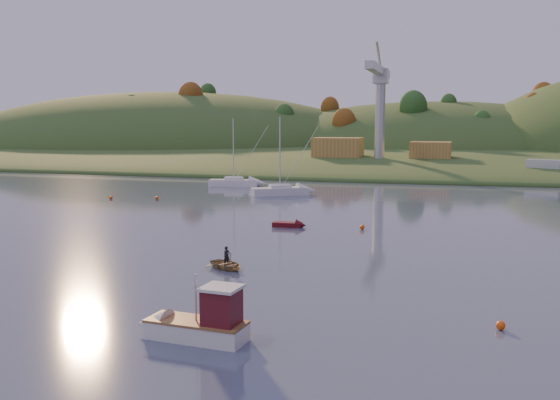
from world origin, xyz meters
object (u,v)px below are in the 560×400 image
(sailboat_far, at_px, (234,182))
(red_tender, at_px, (294,225))
(canoe, at_px, (227,265))
(sailboat_near, at_px, (280,190))
(fishing_boat, at_px, (189,322))

(sailboat_far, height_order, red_tender, sailboat_far)
(sailboat_far, relative_size, canoe, 3.50)
(sailboat_near, relative_size, canoe, 3.56)
(sailboat_near, height_order, canoe, sailboat_near)
(fishing_boat, distance_m, sailboat_near, 62.17)
(sailboat_far, bearing_deg, sailboat_near, -52.61)
(canoe, bearing_deg, red_tender, 33.05)
(sailboat_near, bearing_deg, sailboat_far, 105.71)
(fishing_boat, distance_m, sailboat_far, 75.13)
(sailboat_near, relative_size, sailboat_far, 1.02)
(fishing_boat, relative_size, sailboat_far, 0.54)
(sailboat_near, bearing_deg, canoe, -110.24)
(sailboat_near, distance_m, red_tender, 28.41)
(sailboat_near, distance_m, sailboat_far, 15.25)
(sailboat_far, distance_m, canoe, 60.10)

